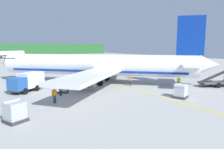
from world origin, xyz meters
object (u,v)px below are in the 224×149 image
Objects in this scene: cargo_container_near at (15,112)px; crew_loader_right at (179,81)px; service_truck_fuel at (27,81)px; crew_marshaller at (54,95)px; airliner_foreground at (99,65)px; crew_loader_left at (130,80)px; airliner_far_taxiway at (5,54)px; cargo_container_far at (62,87)px; crew_supervisor at (61,89)px; cargo_container_mid at (181,91)px.

cargo_container_near reaches higher than crew_loader_right.
crew_marshaller is at bearing -79.17° from service_truck_fuel.
crew_loader_left is (3.43, -5.22, -2.36)m from airliner_foreground.
airliner_far_taxiway reaches higher than cargo_container_far.
airliner_far_taxiway is at bearing 86.18° from cargo_container_near.
cargo_container_far is 19.57m from crew_loader_right.
airliner_foreground is 13.89× the size of cargo_container_far.
airliner_far_taxiway is 101.15m from cargo_container_far.
airliner_far_taxiway reaches higher than crew_loader_right.
crew_loader_right is at bearing -23.63° from service_truck_fuel.
crew_loader_right is (21.09, -1.36, -0.11)m from crew_marshaller.
airliner_far_taxiway is 15.48× the size of crew_supervisor.
crew_marshaller is at bearing -119.30° from crew_supervisor.
crew_supervisor is at bearing -148.59° from airliner_foreground.
cargo_container_near is 1.09× the size of cargo_container_mid.
cargo_container_far is 1.30× the size of crew_marshaller.
crew_loader_left is at bearing 144.50° from crew_loader_right.
crew_loader_left is (11.68, -1.62, 0.15)m from cargo_container_far.
cargo_container_mid is at bearing -23.96° from crew_marshaller.
crew_supervisor is (1.76, 3.14, -0.06)m from crew_marshaller.
crew_loader_left is 1.07× the size of crew_loader_right.
service_truck_fuel reaches higher than cargo_container_near.
cargo_container_mid reaches higher than crew_loader_right.
cargo_container_far is 1.34× the size of crew_loader_left.
service_truck_fuel is at bearing 140.82° from cargo_container_far.
crew_loader_right is at bearing -19.30° from cargo_container_far.
airliner_foreground is at bearing -85.11° from airliner_far_taxiway.
cargo_container_near reaches higher than crew_supervisor.
service_truck_fuel is 2.45× the size of cargo_container_far.
airliner_far_taxiway is (-8.35, 97.54, -0.75)m from airliner_foreground.
airliner_far_taxiway is 11.51× the size of cargo_container_near.
crew_marshaller is at bearing -91.36° from airliner_far_taxiway.
service_truck_fuel is 24.83m from crew_loader_right.
crew_loader_left is at bearing -83.46° from airliner_far_taxiway.
cargo_container_near is (-15.72, -12.78, -2.45)m from airliner_foreground.
cargo_container_mid is 8.09m from crew_loader_right.
crew_loader_left is (14.30, 3.49, -0.03)m from crew_marshaller.
airliner_foreground reaches higher than crew_marshaller.
airliner_foreground is 16.09m from cargo_container_mid.
airliner_foreground is 14.23× the size of cargo_container_near.
airliner_foreground is 6.67m from crew_loader_left.
cargo_container_mid is (4.11, -15.36, -2.45)m from airliner_foreground.
airliner_foreground is 18.62× the size of crew_loader_left.
cargo_container_far is 2.15m from crew_supervisor.
airliner_far_taxiway is at bearing 90.06° from cargo_container_far.
cargo_container_near reaches higher than crew_marshaller.
cargo_container_near is at bearing -140.00° from crew_marshaller.
airliner_foreground is 12.65m from service_truck_fuel.
crew_loader_right is at bearing 5.98° from cargo_container_near.
airliner_far_taxiway is 11.24× the size of cargo_container_far.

